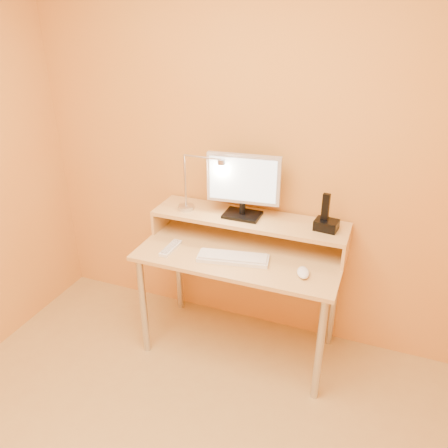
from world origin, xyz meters
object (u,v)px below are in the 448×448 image
at_px(phone_dock, 326,225).
at_px(lamp_base, 186,207).
at_px(keyboard, 233,258).
at_px(mouse, 303,273).
at_px(remote_control, 171,248).
at_px(monitor_panel, 244,179).

bearing_deg(phone_dock, lamp_base, -171.22).
distance_m(keyboard, mouse, 0.41).
distance_m(phone_dock, remote_control, 0.93).
xyz_separation_m(keyboard, mouse, (0.41, -0.02, 0.01)).
height_order(monitor_panel, mouse, monitor_panel).
bearing_deg(keyboard, monitor_panel, 87.19).
height_order(phone_dock, keyboard, phone_dock).
xyz_separation_m(phone_dock, keyboard, (-0.47, -0.26, -0.18)).
xyz_separation_m(mouse, remote_control, (-0.80, 0.00, -0.01)).
bearing_deg(lamp_base, remote_control, -88.08).
xyz_separation_m(phone_dock, remote_control, (-0.86, -0.28, -0.18)).
bearing_deg(phone_dock, mouse, -95.65).
bearing_deg(phone_dock, monitor_panel, -174.31).
relative_size(lamp_base, phone_dock, 0.77).
distance_m(phone_dock, keyboard, 0.57).
height_order(monitor_panel, lamp_base, monitor_panel).
bearing_deg(remote_control, monitor_panel, 40.05).
bearing_deg(remote_control, keyboard, 3.80).
distance_m(lamp_base, keyboard, 0.49).
height_order(keyboard, mouse, mouse).
height_order(lamp_base, mouse, lamp_base).
xyz_separation_m(monitor_panel, mouse, (0.45, -0.29, -0.38)).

